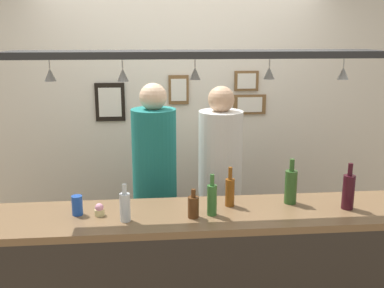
# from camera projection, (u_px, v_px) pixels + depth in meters

# --- Properties ---
(back_wall) EXTENTS (4.40, 0.06, 2.60)m
(back_wall) POSITION_uv_depth(u_px,v_px,m) (182.00, 123.00, 4.12)
(back_wall) COLOR silver
(back_wall) RESTS_ON ground_plane
(bar_counter) EXTENTS (2.70, 0.55, 1.01)m
(bar_counter) POSITION_uv_depth(u_px,v_px,m) (201.00, 272.00, 2.72)
(bar_counter) COLOR brown
(bar_counter) RESTS_ON ground_plane
(overhead_glass_rack) EXTENTS (2.20, 0.36, 0.04)m
(overhead_glass_rack) POSITION_uv_depth(u_px,v_px,m) (198.00, 54.00, 2.61)
(overhead_glass_rack) COLOR black
(hanging_wineglass_far_left) EXTENTS (0.07, 0.07, 0.13)m
(hanging_wineglass_far_left) POSITION_uv_depth(u_px,v_px,m) (50.00, 74.00, 2.60)
(hanging_wineglass_far_left) COLOR silver
(hanging_wineglass_far_left) RESTS_ON overhead_glass_rack
(hanging_wineglass_left) EXTENTS (0.07, 0.07, 0.13)m
(hanging_wineglass_left) POSITION_uv_depth(u_px,v_px,m) (123.00, 74.00, 2.59)
(hanging_wineglass_left) COLOR silver
(hanging_wineglass_left) RESTS_ON overhead_glass_rack
(hanging_wineglass_center_left) EXTENTS (0.07, 0.07, 0.13)m
(hanging_wineglass_center_left) POSITION_uv_depth(u_px,v_px,m) (195.00, 73.00, 2.69)
(hanging_wineglass_center_left) COLOR silver
(hanging_wineglass_center_left) RESTS_ON overhead_glass_rack
(hanging_wineglass_center) EXTENTS (0.07, 0.07, 0.13)m
(hanging_wineglass_center) POSITION_uv_depth(u_px,v_px,m) (269.00, 72.00, 2.72)
(hanging_wineglass_center) COLOR silver
(hanging_wineglass_center) RESTS_ON overhead_glass_rack
(hanging_wineglass_center_right) EXTENTS (0.07, 0.07, 0.13)m
(hanging_wineglass_center_right) POSITION_uv_depth(u_px,v_px,m) (343.00, 72.00, 2.70)
(hanging_wineglass_center_right) COLOR silver
(hanging_wineglass_center_right) RESTS_ON overhead_glass_rack
(person_left_teal_shirt) EXTENTS (0.34, 0.34, 1.74)m
(person_left_teal_shirt) POSITION_uv_depth(u_px,v_px,m) (155.00, 172.00, 3.45)
(person_left_teal_shirt) COLOR #2D334C
(person_left_teal_shirt) RESTS_ON ground_plane
(person_middle_white_patterned_shirt) EXTENTS (0.34, 0.34, 1.72)m
(person_middle_white_patterned_shirt) POSITION_uv_depth(u_px,v_px,m) (220.00, 173.00, 3.51)
(person_middle_white_patterned_shirt) COLOR #2D334C
(person_middle_white_patterned_shirt) RESTS_ON ground_plane
(bottle_soda_clear) EXTENTS (0.06, 0.06, 0.23)m
(bottle_soda_clear) POSITION_uv_depth(u_px,v_px,m) (125.00, 206.00, 2.64)
(bottle_soda_clear) COLOR silver
(bottle_soda_clear) RESTS_ON bar_counter
(bottle_wine_dark_red) EXTENTS (0.08, 0.08, 0.30)m
(bottle_wine_dark_red) POSITION_uv_depth(u_px,v_px,m) (348.00, 191.00, 2.82)
(bottle_wine_dark_red) COLOR #380F19
(bottle_wine_dark_red) RESTS_ON bar_counter
(bottle_beer_green_import) EXTENTS (0.06, 0.06, 0.26)m
(bottle_beer_green_import) POSITION_uv_depth(u_px,v_px,m) (212.00, 199.00, 2.73)
(bottle_beer_green_import) COLOR #336B2D
(bottle_beer_green_import) RESTS_ON bar_counter
(bottle_beer_brown_stubby) EXTENTS (0.07, 0.07, 0.18)m
(bottle_beer_brown_stubby) POSITION_uv_depth(u_px,v_px,m) (193.00, 206.00, 2.70)
(bottle_beer_brown_stubby) COLOR #512D14
(bottle_beer_brown_stubby) RESTS_ON bar_counter
(bottle_beer_amber_tall) EXTENTS (0.06, 0.06, 0.26)m
(bottle_beer_amber_tall) POSITION_uv_depth(u_px,v_px,m) (230.00, 191.00, 2.87)
(bottle_beer_amber_tall) COLOR brown
(bottle_beer_amber_tall) RESTS_ON bar_counter
(bottle_champagne_green) EXTENTS (0.08, 0.08, 0.30)m
(bottle_champagne_green) POSITION_uv_depth(u_px,v_px,m) (291.00, 186.00, 2.92)
(bottle_champagne_green) COLOR #2D5623
(bottle_champagne_green) RESTS_ON bar_counter
(drink_can) EXTENTS (0.07, 0.07, 0.12)m
(drink_can) POSITION_uv_depth(u_px,v_px,m) (77.00, 205.00, 2.74)
(drink_can) COLOR #1E4CB2
(drink_can) RESTS_ON bar_counter
(cupcake) EXTENTS (0.06, 0.06, 0.08)m
(cupcake) POSITION_uv_depth(u_px,v_px,m) (99.00, 210.00, 2.73)
(cupcake) COLOR beige
(cupcake) RESTS_ON bar_counter
(picture_frame_lower_pair) EXTENTS (0.30, 0.02, 0.18)m
(picture_frame_lower_pair) POSITION_uv_depth(u_px,v_px,m) (250.00, 104.00, 4.10)
(picture_frame_lower_pair) COLOR brown
(picture_frame_lower_pair) RESTS_ON back_wall
(picture_frame_upper_small) EXTENTS (0.22, 0.02, 0.18)m
(picture_frame_upper_small) POSITION_uv_depth(u_px,v_px,m) (246.00, 81.00, 4.04)
(picture_frame_upper_small) COLOR brown
(picture_frame_upper_small) RESTS_ON back_wall
(picture_frame_caricature) EXTENTS (0.26, 0.02, 0.34)m
(picture_frame_caricature) POSITION_uv_depth(u_px,v_px,m) (110.00, 102.00, 3.97)
(picture_frame_caricature) COLOR black
(picture_frame_caricature) RESTS_ON back_wall
(picture_frame_crest) EXTENTS (0.18, 0.02, 0.26)m
(picture_frame_crest) POSITION_uv_depth(u_px,v_px,m) (179.00, 90.00, 4.00)
(picture_frame_crest) COLOR brown
(picture_frame_crest) RESTS_ON back_wall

